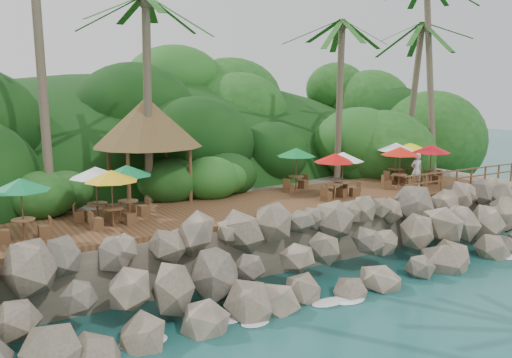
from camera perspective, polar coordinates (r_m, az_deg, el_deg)
ground at (r=19.76m, az=9.29°, el=-12.37°), size 140.00×140.00×0.00m
land_base at (r=32.76m, az=-9.12°, el=-1.47°), size 32.00×25.20×2.10m
jungle_hill at (r=39.89m, az=-13.17°, el=-1.11°), size 44.80×28.00×15.40m
seawall at (r=20.83m, az=5.78°, el=-7.74°), size 29.00×4.00×2.30m
terrace at (r=23.75m, az=-0.00°, el=-2.85°), size 26.00×5.00×0.20m
jungle_foliage at (r=32.08m, az=-8.39°, el=-3.62°), size 44.00×16.00×12.00m
foam_line at (r=19.96m, az=8.72°, el=-12.03°), size 25.20×0.80×0.06m
palapa at (r=24.68m, az=-11.34°, el=5.87°), size 4.85×4.85×4.60m
dining_clusters at (r=23.63m, az=1.60°, el=1.63°), size 23.89×4.87×2.10m
railing at (r=29.04m, az=20.99°, el=0.26°), size 8.30×0.10×1.00m
waiter at (r=28.66m, az=16.49°, el=0.90°), size 0.72×0.57×1.72m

